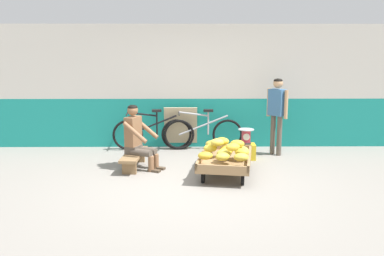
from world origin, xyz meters
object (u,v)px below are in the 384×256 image
at_px(weighing_scale, 246,136).
at_px(bicycle_near_left, 152,133).
at_px(customer_adult, 277,108).
at_px(low_bench, 134,157).
at_px(plastic_crate, 246,152).
at_px(banana_cart, 226,161).
at_px(bicycle_far_left, 203,133).
at_px(vendor_seated, 138,137).
at_px(sign_board, 181,127).

distance_m(weighing_scale, bicycle_near_left, 2.03).
distance_m(bicycle_near_left, customer_adult, 2.62).
relative_size(low_bench, bicycle_near_left, 0.68).
relative_size(low_bench, plastic_crate, 3.11).
height_order(banana_cart, bicycle_far_left, bicycle_far_left).
distance_m(weighing_scale, customer_adult, 0.89).
distance_m(vendor_seated, sign_board, 1.72).
xyz_separation_m(banana_cart, vendor_seated, (-1.53, 0.39, 0.33)).
bearing_deg(low_bench, bicycle_far_left, 46.13).
bearing_deg(weighing_scale, bicycle_far_left, 135.30).
bearing_deg(customer_adult, banana_cart, -130.23).
relative_size(banana_cart, vendor_seated, 1.37).
xyz_separation_m(low_bench, weighing_scale, (2.09, 0.56, 0.25)).
xyz_separation_m(vendor_seated, weighing_scale, (2.01, 0.59, -0.11)).
distance_m(low_bench, plastic_crate, 2.16).
bearing_deg(sign_board, bicycle_far_left, -19.89).
relative_size(bicycle_near_left, bicycle_far_left, 1.00).
relative_size(weighing_scale, bicycle_near_left, 0.18).
height_order(vendor_seated, plastic_crate, vendor_seated).
relative_size(plastic_crate, bicycle_near_left, 0.22).
distance_m(plastic_crate, customer_adult, 1.09).
bearing_deg(bicycle_far_left, sign_board, 160.11).
bearing_deg(plastic_crate, sign_board, 143.00).
bearing_deg(bicycle_far_left, plastic_crate, -44.66).
distance_m(vendor_seated, bicycle_near_left, 1.40).
relative_size(low_bench, customer_adult, 0.73).
height_order(low_bench, bicycle_far_left, bicycle_far_left).
height_order(low_bench, plastic_crate, plastic_crate).
relative_size(banana_cart, weighing_scale, 5.20).
xyz_separation_m(banana_cart, weighing_scale, (0.48, 0.98, 0.21)).
xyz_separation_m(sign_board, customer_adult, (1.92, -0.61, 0.51)).
bearing_deg(banana_cart, sign_board, 112.23).
bearing_deg(sign_board, plastic_crate, -37.00).
relative_size(low_bench, bicycle_far_left, 0.68).
height_order(vendor_seated, bicycle_far_left, vendor_seated).
height_order(banana_cart, plastic_crate, banana_cart).
bearing_deg(vendor_seated, bicycle_far_left, 48.72).
height_order(banana_cart, customer_adult, customer_adult).
bearing_deg(plastic_crate, bicycle_far_left, 135.34).
height_order(bicycle_far_left, sign_board, sign_board).
relative_size(banana_cart, sign_board, 1.76).
height_order(weighing_scale, bicycle_far_left, bicycle_far_left).
distance_m(banana_cart, weighing_scale, 1.11).
xyz_separation_m(low_bench, bicycle_near_left, (0.22, 1.34, 0.15)).
xyz_separation_m(weighing_scale, sign_board, (-1.27, 0.96, -0.01)).
height_order(plastic_crate, sign_board, sign_board).
distance_m(plastic_crate, bicycle_far_left, 1.14).
bearing_deg(low_bench, customer_adult, 18.26).
xyz_separation_m(weighing_scale, bicycle_far_left, (-0.79, 0.79, -0.10)).
relative_size(vendor_seated, sign_board, 1.29).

